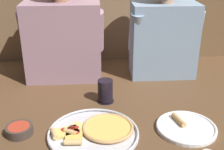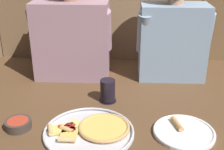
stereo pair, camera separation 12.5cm
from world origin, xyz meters
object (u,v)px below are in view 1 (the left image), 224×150
at_px(diner_left, 63,29).
at_px(diner_right, 164,24).
at_px(dipping_bowl, 19,130).
at_px(drinking_glass, 105,91).
at_px(dinner_plate, 186,127).
at_px(pizza_tray, 96,131).

height_order(diner_left, diner_right, diner_left).
bearing_deg(dipping_bowl, drinking_glass, 35.19).
xyz_separation_m(dinner_plate, diner_left, (-0.52, 0.56, 0.26)).
distance_m(dipping_bowl, diner_left, 0.62).
bearing_deg(dipping_bowl, pizza_tray, -3.04).
height_order(pizza_tray, diner_right, diner_right).
bearing_deg(dinner_plate, drinking_glass, 140.94).
xyz_separation_m(diner_left, diner_right, (0.54, 0.00, 0.02)).
distance_m(pizza_tray, diner_right, 0.74).
bearing_deg(diner_left, drinking_glass, -55.28).
bearing_deg(dinner_plate, dipping_bowl, 179.20).
relative_size(pizza_tray, dinner_plate, 1.48).
relative_size(pizza_tray, drinking_glass, 3.31).
bearing_deg(dinner_plate, pizza_tray, -178.93).
xyz_separation_m(drinking_glass, dipping_bowl, (-0.35, -0.24, -0.03)).
height_order(dinner_plate, dipping_bowl, dipping_bowl).
bearing_deg(drinking_glass, dinner_plate, -39.06).
bearing_deg(drinking_glass, dipping_bowl, -144.81).
xyz_separation_m(dinner_plate, dipping_bowl, (-0.66, 0.01, 0.01)).
xyz_separation_m(dinner_plate, drinking_glass, (-0.31, 0.25, 0.04)).
xyz_separation_m(pizza_tray, dinner_plate, (0.36, 0.01, -0.00)).
bearing_deg(diner_right, drinking_glass, -137.50).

